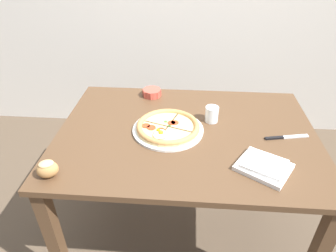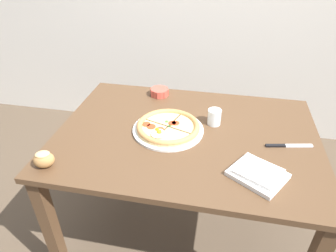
{
  "view_description": "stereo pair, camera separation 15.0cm",
  "coord_description": "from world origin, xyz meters",
  "px_view_note": "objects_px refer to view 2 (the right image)",
  "views": [
    {
      "loc": [
        -0.0,
        -1.25,
        1.62
      ],
      "look_at": [
        -0.1,
        -0.0,
        0.79
      ],
      "focal_mm": 32.0,
      "sensor_mm": 36.0,
      "label": 1
    },
    {
      "loc": [
        0.15,
        -1.23,
        1.62
      ],
      "look_at": [
        -0.1,
        -0.0,
        0.79
      ],
      "focal_mm": 32.0,
      "sensor_mm": 36.0,
      "label": 2
    }
  ],
  "objects_px": {
    "dining_table": "(186,148)",
    "ramekin_bowl": "(159,92)",
    "knife_main": "(288,146)",
    "water_glass": "(214,118)",
    "bread_piece_near": "(44,159)",
    "napkin_folded": "(258,174)",
    "pizza": "(168,128)"
  },
  "relations": [
    {
      "from": "napkin_folded",
      "to": "dining_table",
      "type": "bearing_deg",
      "value": 142.16
    },
    {
      "from": "napkin_folded",
      "to": "knife_main",
      "type": "relative_size",
      "value": 1.22
    },
    {
      "from": "pizza",
      "to": "napkin_folded",
      "type": "xyz_separation_m",
      "value": [
        0.43,
        -0.25,
        -0.0
      ]
    },
    {
      "from": "napkin_folded",
      "to": "ramekin_bowl",
      "type": "bearing_deg",
      "value": 131.52
    },
    {
      "from": "ramekin_bowl",
      "to": "bread_piece_near",
      "type": "xyz_separation_m",
      "value": [
        -0.34,
        -0.74,
        0.02
      ]
    },
    {
      "from": "ramekin_bowl",
      "to": "bread_piece_near",
      "type": "distance_m",
      "value": 0.81
    },
    {
      "from": "dining_table",
      "to": "ramekin_bowl",
      "type": "bearing_deg",
      "value": 121.12
    },
    {
      "from": "knife_main",
      "to": "dining_table",
      "type": "bearing_deg",
      "value": 166.11
    },
    {
      "from": "dining_table",
      "to": "ramekin_bowl",
      "type": "distance_m",
      "value": 0.45
    },
    {
      "from": "dining_table",
      "to": "knife_main",
      "type": "distance_m",
      "value": 0.5
    },
    {
      "from": "knife_main",
      "to": "water_glass",
      "type": "relative_size",
      "value": 2.64
    },
    {
      "from": "ramekin_bowl",
      "to": "water_glass",
      "type": "bearing_deg",
      "value": -36.61
    },
    {
      "from": "ramekin_bowl",
      "to": "napkin_folded",
      "type": "xyz_separation_m",
      "value": [
        0.55,
        -0.63,
        -0.01
      ]
    },
    {
      "from": "ramekin_bowl",
      "to": "pizza",
      "type": "bearing_deg",
      "value": -71.28
    },
    {
      "from": "napkin_folded",
      "to": "knife_main",
      "type": "height_order",
      "value": "napkin_folded"
    },
    {
      "from": "bread_piece_near",
      "to": "water_glass",
      "type": "xyz_separation_m",
      "value": [
        0.69,
        0.48,
        -0.0
      ]
    },
    {
      "from": "water_glass",
      "to": "napkin_folded",
      "type": "bearing_deg",
      "value": -60.79
    },
    {
      "from": "ramekin_bowl",
      "to": "napkin_folded",
      "type": "distance_m",
      "value": 0.84
    },
    {
      "from": "ramekin_bowl",
      "to": "napkin_folded",
      "type": "relative_size",
      "value": 0.43
    },
    {
      "from": "pizza",
      "to": "water_glass",
      "type": "relative_size",
      "value": 4.29
    },
    {
      "from": "pizza",
      "to": "dining_table",
      "type": "bearing_deg",
      "value": 2.61
    },
    {
      "from": "ramekin_bowl",
      "to": "water_glass",
      "type": "xyz_separation_m",
      "value": [
        0.35,
        -0.26,
        0.01
      ]
    },
    {
      "from": "dining_table",
      "to": "ramekin_bowl",
      "type": "xyz_separation_m",
      "value": [
        -0.22,
        0.37,
        0.12
      ]
    },
    {
      "from": "pizza",
      "to": "water_glass",
      "type": "distance_m",
      "value": 0.25
    },
    {
      "from": "dining_table",
      "to": "bread_piece_near",
      "type": "height_order",
      "value": "bread_piece_near"
    },
    {
      "from": "pizza",
      "to": "napkin_folded",
      "type": "distance_m",
      "value": 0.5
    },
    {
      "from": "knife_main",
      "to": "napkin_folded",
      "type": "bearing_deg",
      "value": -134.36
    },
    {
      "from": "ramekin_bowl",
      "to": "water_glass",
      "type": "distance_m",
      "value": 0.44
    },
    {
      "from": "dining_table",
      "to": "knife_main",
      "type": "relative_size",
      "value": 5.89
    },
    {
      "from": "pizza",
      "to": "bread_piece_near",
      "type": "distance_m",
      "value": 0.59
    },
    {
      "from": "dining_table",
      "to": "pizza",
      "type": "distance_m",
      "value": 0.15
    },
    {
      "from": "ramekin_bowl",
      "to": "bread_piece_near",
      "type": "height_order",
      "value": "bread_piece_near"
    }
  ]
}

